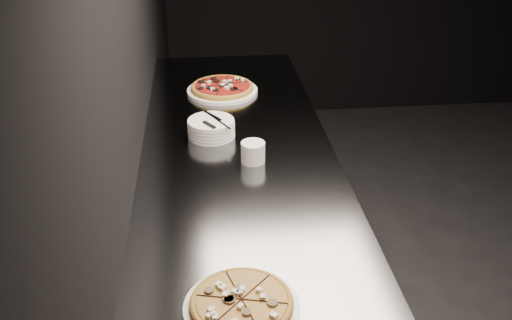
{
  "coord_description": "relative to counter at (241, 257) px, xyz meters",
  "views": [
    {
      "loc": [
        -2.26,
        -1.87,
        1.94
      ],
      "look_at": [
        -2.08,
        -0.13,
        0.99
      ],
      "focal_mm": 40.0,
      "sensor_mm": 36.0,
      "label": 1
    }
  ],
  "objects": [
    {
      "name": "ramekin",
      "position": [
        0.05,
        -0.02,
        0.5
      ],
      "size": [
        0.09,
        0.09,
        0.08
      ],
      "color": "silver",
      "rests_on": "counter"
    },
    {
      "name": "pizza_mushroom",
      "position": [
        -0.05,
        -0.79,
        0.48
      ],
      "size": [
        0.32,
        0.32,
        0.03
      ],
      "rotation": [
        0.0,
        0.0,
        -0.24
      ],
      "color": "white",
      "rests_on": "counter"
    },
    {
      "name": "cutlery",
      "position": [
        -0.09,
        0.2,
        0.53
      ],
      "size": [
        0.09,
        0.19,
        0.01
      ],
      "rotation": [
        0.0,
        0.0,
        0.58
      ],
      "color": "silver",
      "rests_on": "plate_stack"
    },
    {
      "name": "pizza_tomato",
      "position": [
        -0.03,
        0.68,
        0.48
      ],
      "size": [
        0.37,
        0.37,
        0.04
      ],
      "rotation": [
        0.0,
        0.0,
        0.27
      ],
      "color": "white",
      "rests_on": "counter"
    },
    {
      "name": "counter",
      "position": [
        0.0,
        0.0,
        0.0
      ],
      "size": [
        0.74,
        2.44,
        0.92
      ],
      "color": "slate",
      "rests_on": "floor"
    },
    {
      "name": "plate_stack",
      "position": [
        -0.1,
        0.21,
        0.49
      ],
      "size": [
        0.19,
        0.19,
        0.07
      ],
      "color": "white",
      "rests_on": "counter"
    },
    {
      "name": "wall_left",
      "position": [
        -0.37,
        0.0,
        0.94
      ],
      "size": [
        0.02,
        5.0,
        2.8
      ],
      "primitive_type": "cube",
      "color": "black",
      "rests_on": "floor"
    }
  ]
}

